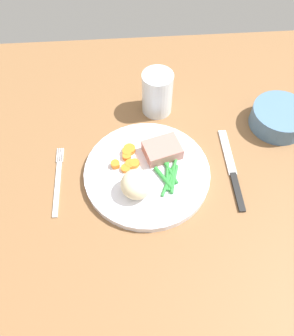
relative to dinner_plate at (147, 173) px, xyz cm
name	(u,v)px	position (x,y,z in cm)	size (l,w,h in cm)	color
dining_table	(153,171)	(1.50, 1.64, -1.80)	(120.00, 90.00, 2.00)	brown
dinner_plate	(147,173)	(0.00, 0.00, 0.00)	(25.81, 25.81, 1.60)	white
meat_portion	(162,150)	(3.48, 4.07, 2.15)	(7.35, 5.60, 2.70)	#B2756B
mashed_potatoes	(137,184)	(-2.32, -4.65, 3.39)	(6.15, 6.23, 5.18)	beige
carrot_slices	(128,159)	(-3.76, 2.80, 1.31)	(5.87, 6.91, 1.21)	orange
green_beans	(170,177)	(4.41, -2.01, 1.18)	(5.38, 9.37, 0.89)	#2D8C38
fork	(58,181)	(-18.35, -0.26, -0.60)	(1.44, 16.60, 0.40)	silver
knife	(232,170)	(17.82, -0.29, -0.60)	(1.70, 20.50, 0.64)	black
water_glass	(157,96)	(3.71, 18.54, 3.60)	(6.97, 6.97, 10.34)	silver
salad_bowl	(280,117)	(30.76, 11.70, 1.79)	(12.68, 12.68, 4.59)	#4C7299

